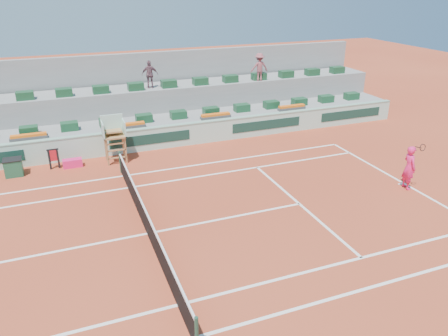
% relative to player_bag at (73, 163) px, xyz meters
% --- Properties ---
extents(ground, '(90.00, 90.00, 0.00)m').
position_rel_player_bag_xyz_m(ground, '(2.15, -7.51, -0.21)').
color(ground, '#A2381F').
rests_on(ground, ground).
extents(seating_tier_lower, '(36.00, 4.00, 1.20)m').
position_rel_player_bag_xyz_m(seating_tier_lower, '(2.15, 3.19, 0.39)').
color(seating_tier_lower, gray).
rests_on(seating_tier_lower, ground).
extents(seating_tier_upper, '(36.00, 2.40, 2.60)m').
position_rel_player_bag_xyz_m(seating_tier_upper, '(2.15, 4.79, 1.09)').
color(seating_tier_upper, gray).
rests_on(seating_tier_upper, ground).
extents(stadium_back_wall, '(36.00, 0.40, 4.40)m').
position_rel_player_bag_xyz_m(stadium_back_wall, '(2.15, 6.39, 1.99)').
color(stadium_back_wall, gray).
rests_on(stadium_back_wall, ground).
extents(player_bag, '(0.93, 0.41, 0.41)m').
position_rel_player_bag_xyz_m(player_bag, '(0.00, 0.00, 0.00)').
color(player_bag, '#FF216D').
rests_on(player_bag, ground).
extents(spectator_mid, '(1.01, 0.55, 1.64)m').
position_rel_player_bag_xyz_m(spectator_mid, '(5.08, 4.40, 3.21)').
color(spectator_mid, '#744D59').
rests_on(spectator_mid, seating_tier_upper).
extents(spectator_right, '(1.17, 0.73, 1.74)m').
position_rel_player_bag_xyz_m(spectator_right, '(12.03, 3.91, 3.27)').
color(spectator_right, '#944A50').
rests_on(spectator_right, seating_tier_upper).
extents(court_lines, '(23.89, 11.09, 0.01)m').
position_rel_player_bag_xyz_m(court_lines, '(2.15, -7.51, -0.20)').
color(court_lines, white).
rests_on(court_lines, ground).
extents(tennis_net, '(0.10, 11.97, 1.10)m').
position_rel_player_bag_xyz_m(tennis_net, '(2.15, -7.51, 0.32)').
color(tennis_net, black).
rests_on(tennis_net, ground).
extents(advertising_hoarding, '(36.00, 0.34, 1.26)m').
position_rel_player_bag_xyz_m(advertising_hoarding, '(2.17, 0.99, 0.43)').
color(advertising_hoarding, '#ADDAC4').
rests_on(advertising_hoarding, ground).
extents(umpire_chair, '(1.10, 0.90, 2.40)m').
position_rel_player_bag_xyz_m(umpire_chair, '(2.15, -0.01, 1.34)').
color(umpire_chair, '#99683A').
rests_on(umpire_chair, ground).
extents(seat_row_lower, '(32.90, 0.60, 0.44)m').
position_rel_player_bag_xyz_m(seat_row_lower, '(2.15, 2.29, 1.21)').
color(seat_row_lower, '#174627').
rests_on(seat_row_lower, seating_tier_lower).
extents(seat_row_upper, '(32.90, 0.60, 0.44)m').
position_rel_player_bag_xyz_m(seat_row_upper, '(2.15, 4.19, 2.61)').
color(seat_row_upper, '#174627').
rests_on(seat_row_upper, seating_tier_upper).
extents(flower_planters, '(26.80, 0.36, 0.28)m').
position_rel_player_bag_xyz_m(flower_planters, '(0.65, 1.49, 1.13)').
color(flower_planters, '#484848').
rests_on(flower_planters, seating_tier_lower).
extents(drink_cooler_a, '(0.83, 0.72, 0.84)m').
position_rel_player_bag_xyz_m(drink_cooler_a, '(-2.65, -0.06, 0.22)').
color(drink_cooler_a, '#1A4F33').
rests_on(drink_cooler_a, ground).
extents(towel_rack, '(0.56, 0.09, 1.03)m').
position_rel_player_bag_xyz_m(towel_rack, '(-0.83, 0.10, 0.40)').
color(towel_rack, black).
rests_on(towel_rack, ground).
extents(tennis_player, '(0.58, 0.96, 2.28)m').
position_rel_player_bag_xyz_m(tennis_player, '(13.77, -7.90, 0.79)').
color(tennis_player, '#FF216D').
rests_on(tennis_player, ground).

